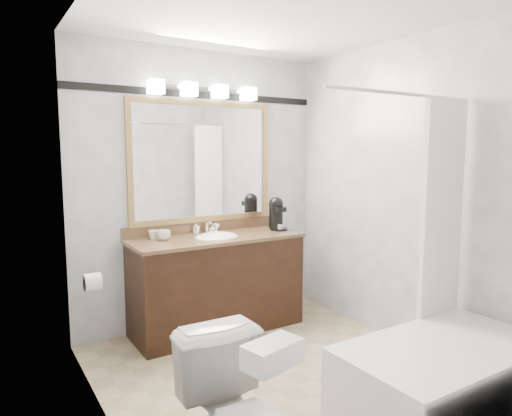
% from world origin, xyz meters
% --- Properties ---
extents(room, '(2.42, 2.62, 2.52)m').
position_xyz_m(room, '(0.00, 0.00, 1.25)').
color(room, tan).
rests_on(room, ground).
extents(vanity, '(1.53, 0.58, 0.97)m').
position_xyz_m(vanity, '(0.00, 1.02, 0.44)').
color(vanity, black).
rests_on(vanity, ground).
extents(mirror, '(1.40, 0.04, 1.10)m').
position_xyz_m(mirror, '(0.00, 1.28, 1.50)').
color(mirror, '#AC854D').
rests_on(mirror, room).
extents(vanity_light_bar, '(1.02, 0.14, 0.12)m').
position_xyz_m(vanity_light_bar, '(0.00, 1.23, 2.13)').
color(vanity_light_bar, silver).
rests_on(vanity_light_bar, room).
extents(accent_stripe, '(2.40, 0.01, 0.06)m').
position_xyz_m(accent_stripe, '(0.00, 1.29, 2.10)').
color(accent_stripe, black).
rests_on(accent_stripe, room).
extents(bathtub, '(1.30, 0.75, 1.96)m').
position_xyz_m(bathtub, '(0.55, -0.90, 0.28)').
color(bathtub, white).
rests_on(bathtub, ground).
extents(tp_roll, '(0.11, 0.12, 0.12)m').
position_xyz_m(tp_roll, '(-1.14, 0.66, 0.70)').
color(tp_roll, white).
rests_on(tp_roll, room).
extents(tissue_box, '(0.26, 0.18, 0.10)m').
position_xyz_m(tissue_box, '(-0.85, -1.12, 0.81)').
color(tissue_box, white).
rests_on(tissue_box, toilet).
extents(coffee_maker, '(0.16, 0.21, 0.31)m').
position_xyz_m(coffee_maker, '(0.65, 1.04, 1.01)').
color(coffee_maker, black).
rests_on(coffee_maker, vanity).
extents(cup_left, '(0.11, 0.11, 0.09)m').
position_xyz_m(cup_left, '(-0.45, 1.11, 0.89)').
color(cup_left, white).
rests_on(cup_left, vanity).
extents(cup_right, '(0.09, 0.09, 0.08)m').
position_xyz_m(cup_right, '(-0.52, 1.19, 0.89)').
color(cup_right, white).
rests_on(cup_right, vanity).
extents(soap_bottle_a, '(0.05, 0.05, 0.09)m').
position_xyz_m(soap_bottle_a, '(-0.10, 1.23, 0.90)').
color(soap_bottle_a, white).
rests_on(soap_bottle_a, vanity).
extents(soap_bottle_b, '(0.07, 0.07, 0.07)m').
position_xyz_m(soap_bottle_b, '(0.06, 1.21, 0.89)').
color(soap_bottle_b, white).
rests_on(soap_bottle_b, vanity).
extents(soap_bar, '(0.08, 0.05, 0.03)m').
position_xyz_m(soap_bar, '(0.03, 1.13, 0.86)').
color(soap_bar, beige).
rests_on(soap_bar, vanity).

